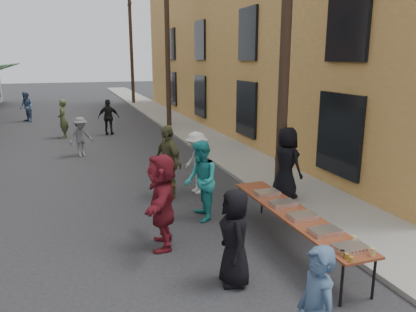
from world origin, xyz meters
TOP-DOWN VIEW (x-y plane):
  - ground at (0.00, 0.00)m, footprint 120.00×120.00m
  - sidewalk at (5.00, 15.00)m, footprint 2.20×60.00m
  - building_ochre at (11.10, 14.00)m, footprint 10.00×28.00m
  - utility_pole_near at (4.30, 3.00)m, footprint 0.26×0.26m
  - utility_pole_mid at (4.30, 15.00)m, footprint 0.26×0.26m
  - utility_pole_far at (4.30, 27.00)m, footprint 0.26×0.26m
  - serving_table at (3.12, 0.35)m, footprint 0.70×4.00m
  - catering_tray_sausage at (3.12, -1.30)m, footprint 0.50×0.33m
  - catering_tray_foil_b at (3.12, -0.65)m, footprint 0.50×0.33m
  - catering_tray_buns at (3.12, 0.05)m, footprint 0.50×0.33m
  - catering_tray_foil_d at (3.12, 0.75)m, footprint 0.50×0.33m
  - catering_tray_buns_end at (3.12, 1.45)m, footprint 0.50×0.33m
  - condiment_jar_a at (2.90, -1.60)m, footprint 0.07×0.07m
  - condiment_jar_b at (2.90, -1.50)m, footprint 0.07×0.07m
  - condiment_jar_c at (2.90, -1.40)m, footprint 0.07×0.07m
  - cup_stack at (3.32, -1.55)m, footprint 0.08×0.08m
  - guest_front_a at (1.60, -0.41)m, footprint 0.63×0.85m
  - guest_front_c at (1.93, 2.34)m, footprint 0.80×0.97m
  - guest_front_d at (2.42, 4.19)m, footprint 0.83×1.19m
  - guest_front_e at (1.60, 4.09)m, footprint 0.81×1.22m
  - guest_queue_back at (0.80, 1.28)m, footprint 0.96×1.81m
  - server at (4.35, 2.78)m, footprint 0.81×1.02m
  - passerby_left at (-0.38, 9.62)m, footprint 1.10×0.93m
  - passerby_mid at (1.05, 13.77)m, footprint 1.07×0.67m
  - passerby_right at (-1.01, 13.66)m, footprint 0.47×0.68m
  - passerby_far at (-3.00, 19.48)m, footprint 0.99×1.06m

SIDE VIEW (x-z plane):
  - ground at x=0.00m, z-range 0.00..0.00m
  - sidewalk at x=5.00m, z-range 0.00..0.10m
  - serving_table at x=3.12m, z-range 0.34..1.09m
  - passerby_left at x=-0.38m, z-range 0.00..1.48m
  - catering_tray_sausage at x=3.12m, z-range 0.75..0.83m
  - catering_tray_foil_b at x=3.12m, z-range 0.75..0.83m
  - catering_tray_buns at x=3.12m, z-range 0.75..0.83m
  - catering_tray_foil_d at x=3.12m, z-range 0.75..0.83m
  - catering_tray_buns_end at x=3.12m, z-range 0.75..0.83m
  - condiment_jar_a at x=2.90m, z-range 0.75..0.83m
  - condiment_jar_b at x=2.90m, z-range 0.75..0.83m
  - condiment_jar_c at x=2.90m, z-range 0.75..0.83m
  - guest_front_a at x=1.60m, z-range 0.00..1.60m
  - cup_stack at x=3.32m, z-range 0.75..0.87m
  - guest_front_d at x=2.42m, z-range 0.00..1.69m
  - passerby_mid at x=1.05m, z-range 0.00..1.70m
  - passerby_far at x=-3.00m, z-range 0.00..1.74m
  - passerby_right at x=-1.01m, z-range 0.00..1.77m
  - guest_front_c at x=1.93m, z-range 0.00..1.83m
  - guest_queue_back at x=0.80m, z-range 0.00..1.86m
  - guest_front_e at x=1.60m, z-range 0.00..1.93m
  - server at x=4.35m, z-range 0.10..1.93m
  - utility_pole_near at x=4.30m, z-range 0.00..9.00m
  - utility_pole_mid at x=4.30m, z-range 0.00..9.00m
  - utility_pole_far at x=4.30m, z-range 0.00..9.00m
  - building_ochre at x=11.10m, z-range 0.00..10.00m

